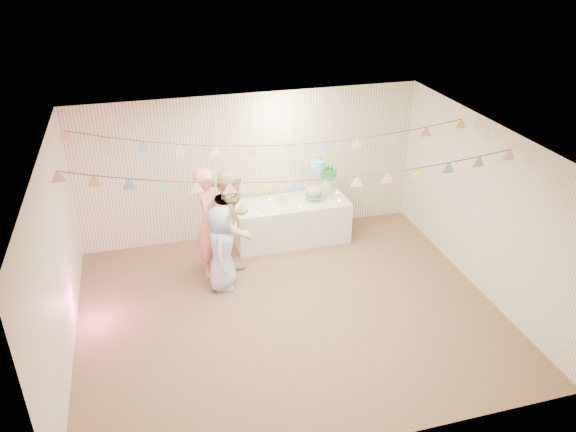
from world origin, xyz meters
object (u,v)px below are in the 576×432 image
object	(u,v)px
table	(291,221)
person_child	(222,248)
person_adult_a	(211,222)
cake_stand	(321,178)
person_adult_b	(234,225)

from	to	relation	value
table	person_child	world-z (taller)	person_child
person_adult_a	table	bearing A→B (deg)	-45.36
table	person_child	size ratio (longest dim) A/B	1.45
cake_stand	table	bearing A→B (deg)	-174.81
person_adult_b	person_child	xyz separation A→B (m)	(-0.24, -0.25, -0.24)
cake_stand	person_adult_a	world-z (taller)	person_adult_a
person_adult_a	person_adult_b	distance (m)	0.39
person_adult_a	person_child	bearing A→B (deg)	-149.07
person_adult_a	person_adult_b	xyz separation A→B (m)	(0.32, -0.22, 0.01)
cake_stand	person_child	bearing A→B (deg)	-149.05
table	person_adult_a	xyz separation A→B (m)	(-1.50, -0.66, 0.54)
table	person_adult_b	bearing A→B (deg)	-143.11
person_adult_a	person_adult_b	world-z (taller)	person_adult_b
table	person_adult_b	xyz separation A→B (m)	(-1.17, -0.88, 0.55)
cake_stand	person_adult_a	size ratio (longest dim) A/B	0.41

